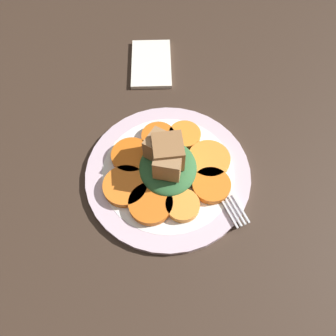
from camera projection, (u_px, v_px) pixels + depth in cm
name	position (u px, v px, depth cm)	size (l,w,h in cm)	color
table_slab	(168.00, 177.00, 55.49)	(120.00, 120.00, 2.00)	#38281E
plate	(168.00, 173.00, 54.18)	(27.18, 27.18, 1.05)	silver
carrot_slice_0	(209.00, 159.00, 54.06)	(7.01, 7.01, 1.23)	orange
carrot_slice_1	(185.00, 135.00, 56.51)	(5.51, 5.51, 1.23)	orange
carrot_slice_2	(158.00, 137.00, 56.32)	(5.79, 5.79, 1.23)	orange
carrot_slice_3	(131.00, 156.00, 54.42)	(6.69, 6.69, 1.23)	orange
carrot_slice_4	(125.00, 186.00, 51.61)	(7.03, 7.03, 1.23)	orange
carrot_slice_5	(151.00, 204.00, 50.12)	(6.86, 6.86, 1.23)	orange
carrot_slice_6	(183.00, 205.00, 49.97)	(5.28, 5.28, 1.23)	orange
carrot_slice_7	(211.00, 185.00, 51.67)	(6.11, 6.11, 1.23)	orange
center_pile	(167.00, 161.00, 51.33)	(10.33, 9.30, 7.02)	#2D6033
fork	(215.00, 176.00, 52.95)	(18.52, 8.93, 0.40)	silver
napkin	(151.00, 63.00, 67.10)	(13.36, 8.02, 0.80)	silver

